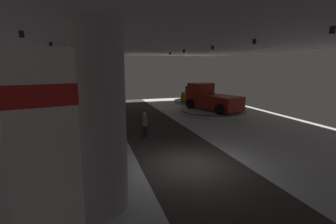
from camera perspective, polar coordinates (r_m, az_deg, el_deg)
name	(u,v)px	position (r m, az deg, el deg)	size (l,w,h in m)	color
ground	(192,165)	(11.40, 5.35, -11.83)	(24.00, 44.00, 0.06)	silver
ceiling_with_spotlights	(194,33)	(10.62, 5.87, 17.21)	(24.00, 44.00, 0.39)	silver
column_left	(100,119)	(7.63, -15.16, -1.59)	(1.53, 1.53, 5.50)	#ADADB2
brand_sign_pylon	(47,178)	(5.03, -25.65, -13.22)	(1.38, 0.92, 4.59)	slate
display_platform_deep_left	(76,106)	(27.39, -19.98, 1.22)	(5.92, 5.92, 0.33)	#333338
display_car_deep_left	(76,97)	(27.24, -20.09, 3.11)	(2.88, 4.47, 1.71)	maroon
display_platform_deep_right	(195,101)	(29.52, 6.04, 2.40)	(4.81, 4.81, 0.30)	#B7B7BC
display_car_deep_right	(195,94)	(29.37, 6.06, 4.13)	(4.08, 4.37, 1.71)	#B77519
display_platform_far_right	(213,111)	(23.17, 10.16, 0.13)	(5.79, 5.79, 0.35)	#B7B7BC
pickup_truck_far_right	(211,99)	(23.22, 9.68, 2.90)	(3.90, 5.69, 2.30)	maroon
display_platform_far_left	(66,119)	(21.16, -21.92, -1.47)	(5.68, 5.68, 0.34)	#B7B7BC
pickup_truck_far_left	(69,105)	(21.10, -21.33, 1.55)	(5.66, 4.49, 2.30)	black
visitor_walking_near	(145,123)	(15.09, -5.24, -2.54)	(0.32, 0.32, 1.59)	black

